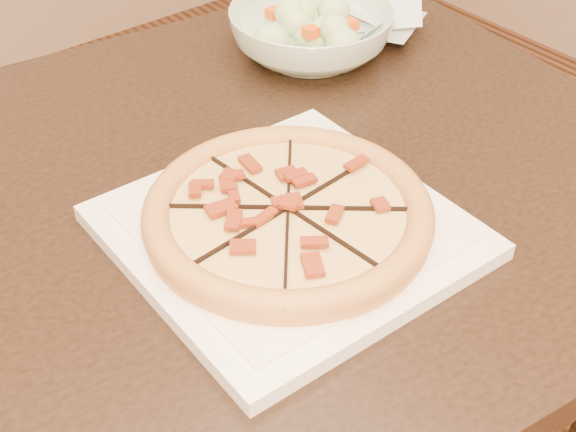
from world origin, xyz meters
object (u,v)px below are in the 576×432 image
Objects in this scene: dining_table at (138,300)px; salad_bowl at (311,33)px; plate at (288,231)px; pizza at (288,213)px.

dining_table is 0.45m from salad_bowl.
plate is 0.02m from pizza.
salad_bowl reaches higher than dining_table.
plate is 1.46× the size of salad_bowl.
salad_bowl is at bearing 46.32° from pizza.
salad_bowl is (0.27, 0.29, 0.03)m from plate.
dining_table is 6.04× the size of salad_bowl.
pizza is at bearing -133.68° from salad_bowl.
dining_table is at bearing 133.04° from pizza.
dining_table is 0.21m from plate.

